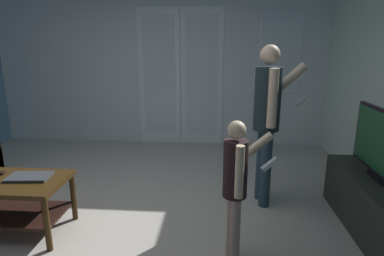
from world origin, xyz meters
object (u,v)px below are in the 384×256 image
person_child (236,180)px  tv_stand (378,209)px  laptop_closed (29,177)px  coffee_table (6,194)px  person_adult (268,112)px

person_child → tv_stand: bearing=19.8°
laptop_closed → coffee_table: bearing=-170.4°
tv_stand → person_adult: person_adult is taller
coffee_table → person_adult: person_adult is taller
tv_stand → laptop_closed: size_ratio=4.03×
tv_stand → person_child: person_child is taller
tv_stand → person_adult: bearing=149.9°
person_adult → person_child: (-0.35, -0.98, -0.30)m
person_child → laptop_closed: bearing=170.4°
coffee_table → tv_stand: 3.22m
person_adult → laptop_closed: person_adult is taller
tv_stand → laptop_closed: (-3.02, -0.15, 0.26)m
tv_stand → coffee_table: bearing=-176.3°
coffee_table → tv_stand: size_ratio=0.73×
laptop_closed → tv_stand: bearing=-2.4°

